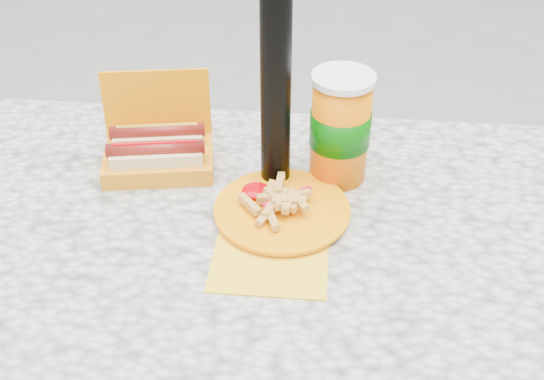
# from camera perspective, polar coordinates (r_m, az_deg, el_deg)

# --- Properties ---
(picnic_table) EXTENTS (1.20, 0.80, 0.75)m
(picnic_table) POSITION_cam_1_polar(r_m,az_deg,el_deg) (1.14, -0.52, -8.42)
(picnic_table) COLOR beige
(picnic_table) RESTS_ON ground
(hotdog_box) EXTENTS (0.21, 0.17, 0.16)m
(hotdog_box) POSITION_cam_1_polar(r_m,az_deg,el_deg) (1.23, -9.50, 3.29)
(hotdog_box) COLOR orange
(hotdog_box) RESTS_ON picnic_table
(fries_plate) EXTENTS (0.22, 0.30, 0.05)m
(fries_plate) POSITION_cam_1_polar(r_m,az_deg,el_deg) (1.11, 0.67, -1.84)
(fries_plate) COLOR yellow
(fries_plate) RESTS_ON picnic_table
(soda_cup) EXTENTS (0.11, 0.11, 0.20)m
(soda_cup) POSITION_cam_1_polar(r_m,az_deg,el_deg) (1.16, 5.72, 5.21)
(soda_cup) COLOR orange
(soda_cup) RESTS_ON picnic_table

